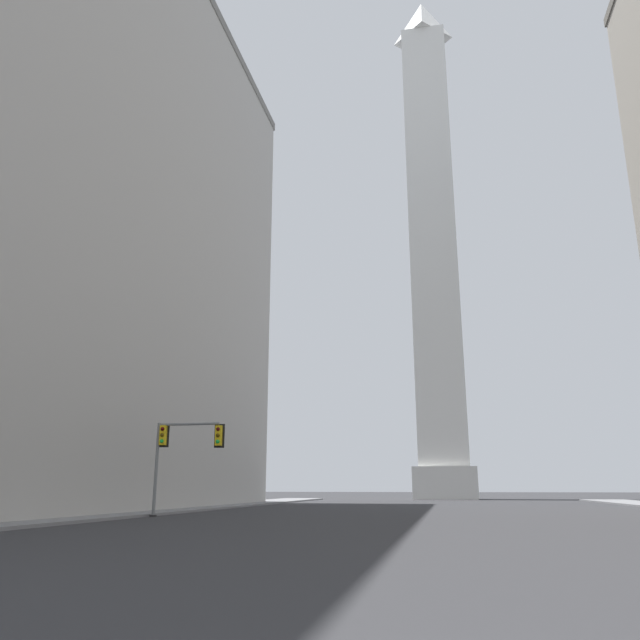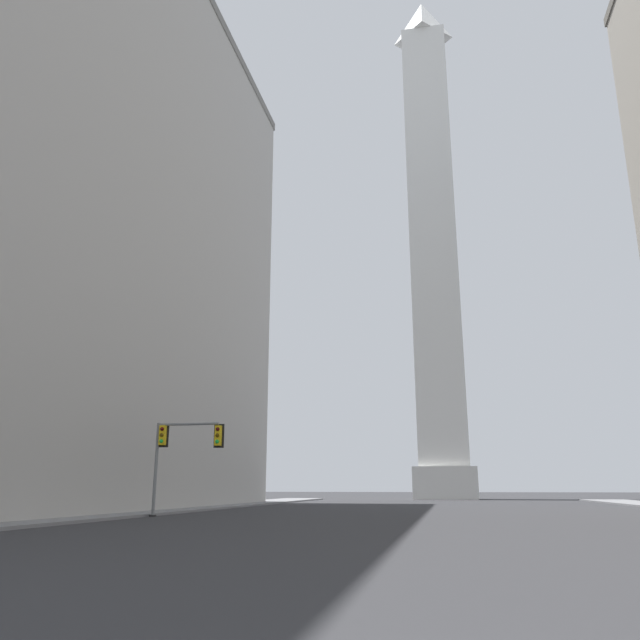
% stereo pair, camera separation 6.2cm
% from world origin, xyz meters
% --- Properties ---
extents(sidewalk_left, '(5.00, 100.32, 0.15)m').
position_xyz_m(sidewalk_left, '(-18.20, 30.10, 0.07)').
color(sidewalk_left, slate).
rests_on(sidewalk_left, ground_plane).
extents(building_left, '(18.19, 57.29, 43.94)m').
position_xyz_m(building_left, '(-26.93, 32.54, 21.98)').
color(building_left, '#B2AFAA').
rests_on(building_left, ground_plane).
extents(obelisk, '(8.17, 8.17, 77.84)m').
position_xyz_m(obelisk, '(0.00, 83.60, 37.86)').
color(obelisk, silver).
rests_on(obelisk, ground_plane).
extents(traffic_light_mid_left, '(4.09, 0.52, 5.13)m').
position_xyz_m(traffic_light_mid_left, '(-14.08, 30.47, 3.87)').
color(traffic_light_mid_left, slate).
rests_on(traffic_light_mid_left, ground_plane).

